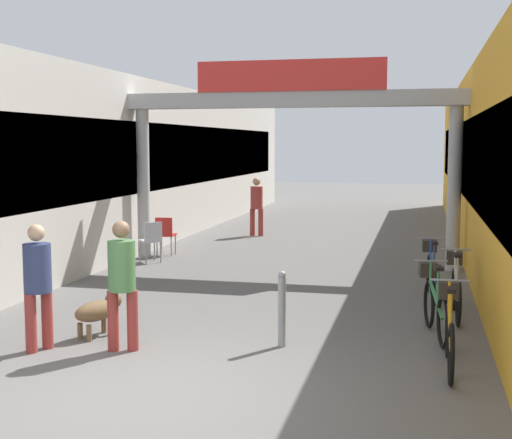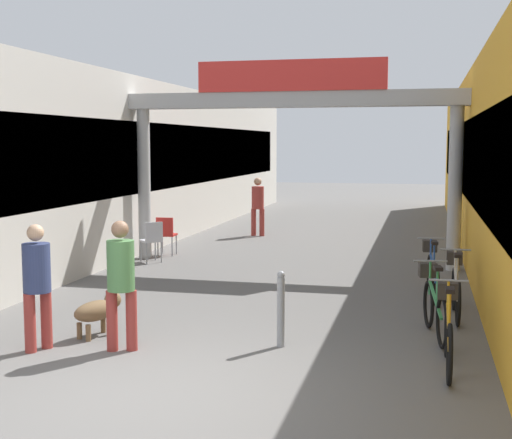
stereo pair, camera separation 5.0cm
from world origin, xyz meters
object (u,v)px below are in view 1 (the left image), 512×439
at_px(bicycle_silver_third, 456,287).
at_px(dog_on_leash, 100,310).
at_px(cafe_chair_red_farther, 165,232).
at_px(bicycle_orange_nearest, 449,330).
at_px(pedestrian_with_dog, 122,277).
at_px(pedestrian_carrying_crate, 257,203).
at_px(bicycle_green_second, 434,303).
at_px(bollard_post_metal, 282,308).
at_px(cafe_chair_aluminium_nearer, 152,238).
at_px(pedestrian_companion, 38,279).
at_px(bicycle_blue_farthest, 432,272).

bearing_deg(bicycle_silver_third, dog_on_leash, -154.42).
xyz_separation_m(dog_on_leash, cafe_chair_red_farther, (-1.57, 6.74, 0.19)).
relative_size(dog_on_leash, bicycle_orange_nearest, 0.47).
bearing_deg(pedestrian_with_dog, pedestrian_carrying_crate, 94.53).
relative_size(bicycle_green_second, bollard_post_metal, 1.72).
relative_size(bicycle_silver_third, cafe_chair_aluminium_nearer, 1.90).
relative_size(bollard_post_metal, cafe_chair_red_farther, 1.10).
xyz_separation_m(pedestrian_companion, cafe_chair_red_farther, (-1.12, 7.53, -0.36)).
relative_size(bicycle_orange_nearest, bicycle_green_second, 1.01).
distance_m(pedestrian_carrying_crate, cafe_chair_aluminium_nearer, 5.07).
xyz_separation_m(pedestrian_with_dog, bicycle_blue_farthest, (3.79, 4.08, -0.49)).
distance_m(bicycle_silver_third, cafe_chair_red_farther, 7.71).
distance_m(bicycle_green_second, cafe_chair_red_farther, 8.20).
height_order(pedestrian_with_dog, bicycle_blue_farthest, pedestrian_with_dog).
distance_m(dog_on_leash, bicycle_orange_nearest, 4.52).
xyz_separation_m(bicycle_silver_third, bicycle_blue_farthest, (-0.33, 1.26, 0.00)).
relative_size(bicycle_silver_third, bicycle_blue_farthest, 1.00).
bearing_deg(pedestrian_companion, cafe_chair_aluminium_nearer, 99.27).
bearing_deg(bicycle_silver_third, pedestrian_carrying_crate, 120.78).
distance_m(bicycle_blue_farthest, cafe_chair_aluminium_nearer, 6.28).
bearing_deg(bicycle_orange_nearest, pedestrian_carrying_crate, 113.69).
bearing_deg(pedestrian_carrying_crate, pedestrian_with_dog, -85.47).
relative_size(bicycle_orange_nearest, bicycle_blue_farthest, 1.00).
bearing_deg(bollard_post_metal, bicycle_silver_third, 44.52).
xyz_separation_m(bicycle_orange_nearest, bicycle_silver_third, (0.19, 2.58, 0.00)).
height_order(pedestrian_with_dog, bicycle_orange_nearest, pedestrian_with_dog).
distance_m(pedestrian_carrying_crate, bollard_post_metal, 10.96).
xyz_separation_m(dog_on_leash, bicycle_green_second, (4.36, 1.07, 0.08)).
xyz_separation_m(dog_on_leash, cafe_chair_aluminium_nearer, (-1.51, 5.74, 0.19)).
xyz_separation_m(pedestrian_with_dog, dog_on_leash, (-0.58, 0.56, -0.58)).
relative_size(bicycle_orange_nearest, cafe_chair_aluminium_nearer, 1.90).
relative_size(pedestrian_companion, bicycle_blue_farthest, 0.94).
bearing_deg(pedestrian_with_dog, bollard_post_metal, 18.26).
height_order(bicycle_orange_nearest, bicycle_green_second, same).
bearing_deg(bollard_post_metal, cafe_chair_red_farther, 121.16).
bearing_deg(cafe_chair_red_farther, bicycle_silver_third, -35.63).
bearing_deg(cafe_chair_aluminium_nearer, bicycle_silver_third, -29.34).
distance_m(bicycle_orange_nearest, cafe_chair_red_farther, 9.32).
height_order(dog_on_leash, bollard_post_metal, bollard_post_metal).
bearing_deg(pedestrian_with_dog, bicycle_silver_third, 34.33).
bearing_deg(pedestrian_carrying_crate, bicycle_green_second, -63.99).
distance_m(dog_on_leash, bicycle_green_second, 4.49).
xyz_separation_m(pedestrian_carrying_crate, cafe_chair_aluminium_nearer, (-1.20, -4.92, -0.39)).
xyz_separation_m(bicycle_silver_third, cafe_chair_red_farther, (-6.26, 4.49, 0.10)).
relative_size(pedestrian_carrying_crate, cafe_chair_aluminium_nearer, 1.83).
height_order(bicycle_silver_third, bicycle_blue_farthest, same).
bearing_deg(dog_on_leash, bicycle_blue_farthest, 38.79).
height_order(dog_on_leash, bicycle_silver_third, bicycle_silver_third).
relative_size(pedestrian_companion, pedestrian_carrying_crate, 0.97).
bearing_deg(bicycle_orange_nearest, bollard_post_metal, 169.09).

